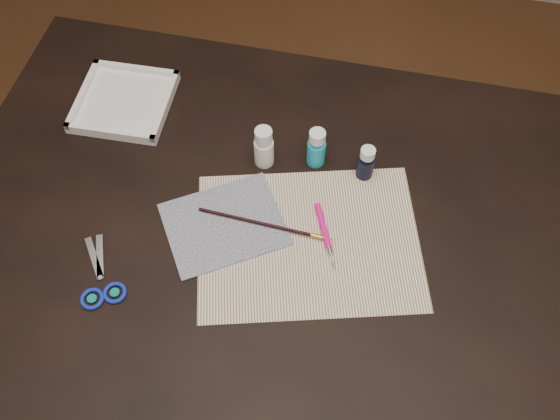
% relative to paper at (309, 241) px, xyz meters
% --- Properties ---
extents(ground, '(3.50, 3.50, 0.02)m').
position_rel_paper_xyz_m(ground, '(-0.06, 0.02, -0.76)').
color(ground, '#422614').
rests_on(ground, ground).
extents(table, '(1.30, 0.90, 0.75)m').
position_rel_paper_xyz_m(table, '(-0.06, 0.02, -0.38)').
color(table, black).
rests_on(table, ground).
extents(paper, '(0.48, 0.41, 0.00)m').
position_rel_paper_xyz_m(paper, '(0.00, 0.00, 0.00)').
color(paper, white).
rests_on(paper, table).
extents(canvas, '(0.28, 0.26, 0.00)m').
position_rel_paper_xyz_m(canvas, '(-0.16, -0.00, 0.00)').
color(canvas, black).
rests_on(canvas, paper).
extents(paint_bottle_white, '(0.05, 0.05, 0.10)m').
position_rel_paper_xyz_m(paint_bottle_white, '(-0.12, 0.16, 0.05)').
color(paint_bottle_white, white).
rests_on(paint_bottle_white, table).
extents(paint_bottle_cyan, '(0.04, 0.04, 0.09)m').
position_rel_paper_xyz_m(paint_bottle_cyan, '(-0.02, 0.18, 0.04)').
color(paint_bottle_cyan, '#1A9BC4').
rests_on(paint_bottle_cyan, table).
extents(paint_bottle_navy, '(0.04, 0.04, 0.08)m').
position_rel_paper_xyz_m(paint_bottle_navy, '(0.08, 0.17, 0.04)').
color(paint_bottle_navy, black).
rests_on(paint_bottle_navy, table).
extents(paintbrush, '(0.26, 0.02, 0.01)m').
position_rel_paper_xyz_m(paintbrush, '(-0.09, 0.01, 0.01)').
color(paintbrush, black).
rests_on(paintbrush, canvas).
extents(craft_knife, '(0.07, 0.14, 0.01)m').
position_rel_paper_xyz_m(craft_knife, '(0.03, 0.01, 0.01)').
color(craft_knife, '#FC0C8B').
rests_on(craft_knife, paper).
extents(scissors, '(0.16, 0.18, 0.01)m').
position_rel_paper_xyz_m(scissors, '(-0.36, -0.15, 0.00)').
color(scissors, silver).
rests_on(scissors, table).
extents(palette_tray, '(0.20, 0.20, 0.02)m').
position_rel_paper_xyz_m(palette_tray, '(-0.45, 0.24, 0.01)').
color(palette_tray, white).
rests_on(palette_tray, table).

